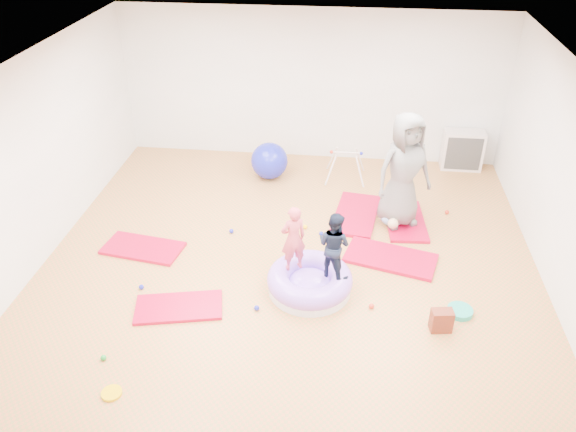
# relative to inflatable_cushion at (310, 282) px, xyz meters

# --- Properties ---
(room) EXTENTS (7.01, 8.01, 2.81)m
(room) POSITION_rel_inflatable_cushion_xyz_m (-0.34, 0.09, 1.26)
(room) COLOR #C86D3C
(room) RESTS_ON ground
(gym_mat_front_left) EXTENTS (1.19, 0.78, 0.05)m
(gym_mat_front_left) POSITION_rel_inflatable_cushion_xyz_m (-1.64, -0.57, -0.12)
(gym_mat_front_left) COLOR #A6082A
(gym_mat_front_left) RESTS_ON ground
(gym_mat_mid_left) EXTENTS (1.23, 0.75, 0.05)m
(gym_mat_mid_left) POSITION_rel_inflatable_cushion_xyz_m (-2.53, 0.64, -0.12)
(gym_mat_mid_left) COLOR #A6082A
(gym_mat_mid_left) RESTS_ON ground
(gym_mat_center_back) EXTENTS (0.82, 1.37, 0.05)m
(gym_mat_center_back) POSITION_rel_inflatable_cushion_xyz_m (0.59, 1.95, -0.11)
(gym_mat_center_back) COLOR #A6082A
(gym_mat_center_back) RESTS_ON ground
(gym_mat_right) EXTENTS (1.40, 0.95, 0.05)m
(gym_mat_right) POSITION_rel_inflatable_cushion_xyz_m (1.11, 0.81, -0.11)
(gym_mat_right) COLOR #A6082A
(gym_mat_right) RESTS_ON ground
(gym_mat_rear_right) EXTENTS (0.68, 1.23, 0.05)m
(gym_mat_rear_right) POSITION_rel_inflatable_cushion_xyz_m (1.38, 1.84, -0.12)
(gym_mat_rear_right) COLOR #A6082A
(gym_mat_rear_right) RESTS_ON ground
(inflatable_cushion) EXTENTS (1.14, 1.14, 0.36)m
(inflatable_cushion) POSITION_rel_inflatable_cushion_xyz_m (0.00, 0.00, 0.00)
(inflatable_cushion) COLOR white
(inflatable_cushion) RESTS_ON ground
(child_pink) EXTENTS (0.41, 0.36, 0.94)m
(child_pink) POSITION_rel_inflatable_cushion_xyz_m (-0.23, 0.09, 0.66)
(child_pink) COLOR #CD4656
(child_pink) RESTS_ON inflatable_cushion
(child_navy) EXTENTS (0.57, 0.54, 0.93)m
(child_navy) POSITION_rel_inflatable_cushion_xyz_m (0.30, 0.01, 0.66)
(child_navy) COLOR black
(child_navy) RESTS_ON inflatable_cushion
(adult_caregiver) EXTENTS (1.05, 0.90, 1.81)m
(adult_caregiver) POSITION_rel_inflatable_cushion_xyz_m (1.25, 1.79, 0.81)
(adult_caregiver) COLOR slate
(adult_caregiver) RESTS_ON gym_mat_rear_right
(infant) EXTENTS (0.35, 0.35, 0.21)m
(infant) POSITION_rel_inflatable_cushion_xyz_m (1.16, 1.64, 0.01)
(infant) COLOR #7C9ACC
(infant) RESTS_ON gym_mat_rear_right
(ball_pit_balls) EXTENTS (4.39, 3.78, 0.07)m
(ball_pit_balls) POSITION_rel_inflatable_cushion_xyz_m (-0.46, 0.46, -0.11)
(ball_pit_balls) COLOR #19912E
(ball_pit_balls) RESTS_ON ground
(exercise_ball_blue) EXTENTS (0.66, 0.66, 0.66)m
(exercise_ball_blue) POSITION_rel_inflatable_cushion_xyz_m (-0.99, 3.11, 0.19)
(exercise_ball_blue) COLOR #191FB6
(exercise_ball_blue) RESTS_ON ground
(exercise_ball_orange) EXTENTS (0.43, 0.43, 0.43)m
(exercise_ball_orange) POSITION_rel_inflatable_cushion_xyz_m (-1.08, 3.57, 0.07)
(exercise_ball_orange) COLOR #FF6D05
(exercise_ball_orange) RESTS_ON ground
(infant_play_gym) EXTENTS (0.71, 0.67, 0.54)m
(infant_play_gym) POSITION_rel_inflatable_cushion_xyz_m (0.38, 3.19, 0.22)
(infant_play_gym) COLOR silver
(infant_play_gym) RESTS_ON ground
(cube_shelf) EXTENTS (0.73, 0.36, 0.73)m
(cube_shelf) POSITION_rel_inflatable_cushion_xyz_m (2.51, 3.89, 0.23)
(cube_shelf) COLOR silver
(cube_shelf) RESTS_ON ground
(balance_disc) EXTENTS (0.32, 0.32, 0.07)m
(balance_disc) POSITION_rel_inflatable_cushion_xyz_m (1.94, -0.25, -0.10)
(balance_disc) COLOR teal
(balance_disc) RESTS_ON ground
(backpack) EXTENTS (0.28, 0.20, 0.30)m
(backpack) POSITION_rel_inflatable_cushion_xyz_m (1.65, -0.58, 0.01)
(backpack) COLOR #A3290C
(backpack) RESTS_ON ground
(yellow_toy) EXTENTS (0.22, 0.22, 0.03)m
(yellow_toy) POSITION_rel_inflatable_cushion_xyz_m (-1.97, -1.99, -0.12)
(yellow_toy) COLOR #FFCA04
(yellow_toy) RESTS_ON ground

